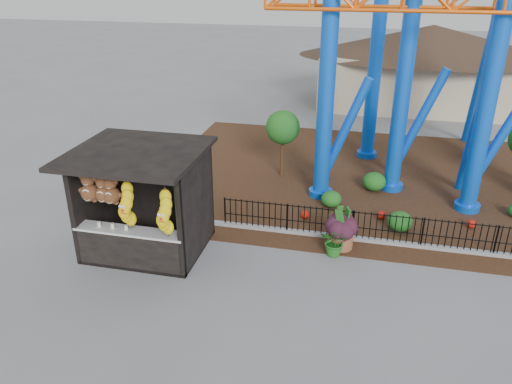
% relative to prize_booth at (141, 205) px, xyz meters
% --- Properties ---
extents(ground, '(120.00, 120.00, 0.00)m').
position_rel_prize_booth_xyz_m(ground, '(3.00, -0.90, -1.54)').
color(ground, slate).
rests_on(ground, ground).
extents(mulch_bed, '(18.00, 12.00, 0.02)m').
position_rel_prize_booth_xyz_m(mulch_bed, '(7.00, 7.10, -1.53)').
color(mulch_bed, '#331E11').
rests_on(mulch_bed, ground).
extents(curb, '(18.00, 0.18, 0.12)m').
position_rel_prize_booth_xyz_m(curb, '(7.00, 2.10, -1.48)').
color(curb, gray).
rests_on(curb, ground).
extents(prize_booth, '(3.50, 3.40, 3.12)m').
position_rel_prize_booth_xyz_m(prize_booth, '(0.00, 0.00, 0.00)').
color(prize_booth, black).
rests_on(prize_booth, ground).
extents(picket_fence, '(12.20, 0.06, 1.00)m').
position_rel_prize_booth_xyz_m(picket_fence, '(7.90, 2.10, -1.04)').
color(picket_fence, black).
rests_on(picket_fence, ground).
extents(roller_coaster, '(11.00, 6.37, 10.82)m').
position_rel_prize_booth_xyz_m(roller_coaster, '(8.12, 7.33, 4.91)').
color(roller_coaster, blue).
rests_on(roller_coaster, ground).
extents(terracotta_planter, '(0.86, 0.86, 0.57)m').
position_rel_prize_booth_xyz_m(terracotta_planter, '(5.48, 1.61, -1.25)').
color(terracotta_planter, brown).
rests_on(terracotta_planter, ground).
extents(planter_foliage, '(0.70, 0.70, 0.64)m').
position_rel_prize_booth_xyz_m(planter_foliage, '(5.48, 1.61, -0.65)').
color(planter_foliage, '#2E1220').
rests_on(planter_foliage, terracotta_planter).
extents(potted_plant, '(0.94, 0.86, 0.88)m').
position_rel_prize_booth_xyz_m(potted_plant, '(5.37, 1.12, -1.10)').
color(potted_plant, '#1D5218').
rests_on(potted_plant, ground).
extents(landscaping, '(8.62, 3.77, 0.68)m').
position_rel_prize_booth_xyz_m(landscaping, '(7.20, 4.57, -1.23)').
color(landscaping, '#1B5619').
rests_on(landscaping, mulch_bed).
extents(pavilion, '(15.00, 15.00, 4.80)m').
position_rel_prize_booth_xyz_m(pavilion, '(9.00, 19.10, 1.53)').
color(pavilion, '#BFAD8C').
rests_on(pavilion, ground).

